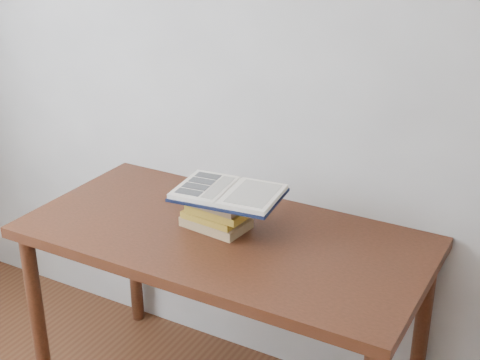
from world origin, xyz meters
The scene contains 3 objects.
desk centered at (0.07, 1.38, 0.71)m, with size 1.50×0.75×0.81m.
book_stack centered at (0.02, 1.41, 0.88)m, with size 0.26×0.19×0.15m.
open_book centered at (0.08, 1.39, 0.96)m, with size 0.40×0.30×0.03m.
Camera 1 is at (1.18, -0.50, 1.96)m, focal length 50.00 mm.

